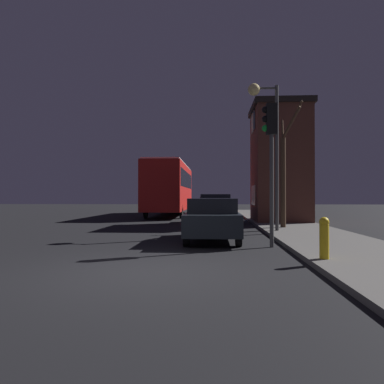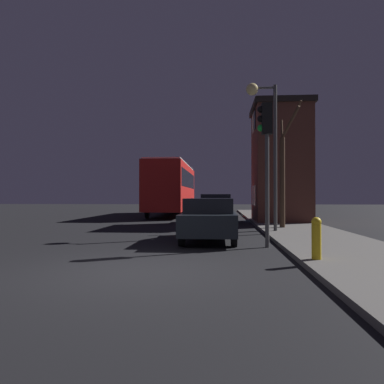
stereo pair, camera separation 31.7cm
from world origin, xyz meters
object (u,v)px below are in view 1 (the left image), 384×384
at_px(bare_tree, 285,169).
at_px(car_far_lane, 210,205).
at_px(traffic_light, 270,144).
at_px(fire_hydrant, 324,237).
at_px(bus, 170,185).
at_px(streetlamp, 265,123).
at_px(car_mid_lane, 215,208).
at_px(car_near_lane, 212,219).

height_order(bare_tree, car_far_lane, bare_tree).
xyz_separation_m(traffic_light, fire_hydrant, (0.74, -2.68, -2.40)).
bearing_deg(traffic_light, bus, 105.83).
distance_m(streetlamp, car_far_lane, 16.46).
bearing_deg(car_mid_lane, traffic_light, -81.39).
bearing_deg(bare_tree, fire_hydrant, -94.88).
xyz_separation_m(traffic_light, bare_tree, (1.44, 5.52, -0.34)).
relative_size(car_near_lane, car_far_lane, 0.89).
distance_m(car_near_lane, car_mid_lane, 8.85).
height_order(streetlamp, car_near_lane, streetlamp).
xyz_separation_m(car_mid_lane, fire_hydrant, (2.29, -12.92, -0.23)).
distance_m(streetlamp, car_near_lane, 4.94).
bearing_deg(car_mid_lane, car_near_lane, -90.87).
bearing_deg(streetlamp, traffic_light, -95.76).
bearing_deg(car_mid_lane, bare_tree, -57.61).
xyz_separation_m(bare_tree, car_mid_lane, (-2.99, 4.72, -1.83)).
xyz_separation_m(car_far_lane, fire_hydrant, (2.65, -22.56, -0.17)).
relative_size(car_far_lane, fire_hydrant, 5.20).
bearing_deg(traffic_light, streetlamp, 84.24).
distance_m(streetlamp, fire_hydrant, 7.68).
relative_size(streetlamp, bare_tree, 1.09).
bearing_deg(traffic_light, car_near_lane, 140.50).
relative_size(bare_tree, car_mid_lane, 1.13).
bearing_deg(fire_hydrant, streetlamp, 92.92).
bearing_deg(car_far_lane, car_mid_lane, -87.85).
bearing_deg(streetlamp, fire_hydrant, -87.08).
bearing_deg(bus, car_far_lane, 38.03).
bearing_deg(car_near_lane, traffic_light, -39.50).
height_order(traffic_light, car_near_lane, traffic_light).
relative_size(bus, car_mid_lane, 2.52).
xyz_separation_m(streetlamp, car_near_lane, (-2.09, -2.60, -3.65)).
distance_m(streetlamp, bus, 14.68).
xyz_separation_m(bare_tree, car_far_lane, (-3.35, 14.36, -1.89)).
height_order(bus, car_mid_lane, bus).
height_order(streetlamp, car_far_lane, streetlamp).
distance_m(car_near_lane, car_far_lane, 18.49).
distance_m(car_mid_lane, fire_hydrant, 13.13).
height_order(streetlamp, bus, streetlamp).
height_order(traffic_light, fire_hydrant, traffic_light).
xyz_separation_m(car_near_lane, car_mid_lane, (0.13, 8.85, 0.09)).
xyz_separation_m(traffic_light, car_far_lane, (-1.91, 19.88, -2.23)).
bearing_deg(car_near_lane, bare_tree, 52.89).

